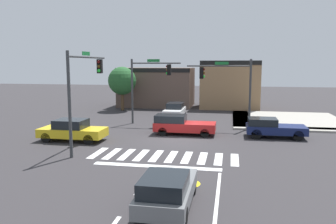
{
  "coord_description": "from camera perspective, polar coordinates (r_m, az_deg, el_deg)",
  "views": [
    {
      "loc": [
        3.72,
        -23.27,
        5.29
      ],
      "look_at": [
        -0.79,
        1.1,
        1.79
      ],
      "focal_mm": 36.39,
      "sensor_mm": 36.0,
      "label": 1
    }
  ],
  "objects": [
    {
      "name": "ground_plane",
      "position": [
        24.15,
        1.37,
        -4.62
      ],
      "size": [
        120.0,
        120.0,
        0.0
      ],
      "primitive_type": "plane",
      "color": "#302D30"
    },
    {
      "name": "crosswalk_near",
      "position": [
        19.85,
        -0.71,
        -7.41
      ],
      "size": [
        8.51,
        2.56,
        0.01
      ],
      "color": "silver",
      "rests_on": "ground_plane"
    },
    {
      "name": "lane_markings",
      "position": [
        12.7,
        -2.46,
        -16.57
      ],
      "size": [
        6.8,
        20.25,
        0.01
      ],
      "color": "white",
      "rests_on": "ground_plane"
    },
    {
      "name": "bike_detector_marking",
      "position": [
        15.55,
        3.22,
        -11.85
      ],
      "size": [
        1.19,
        1.19,
        0.01
      ],
      "color": "yellow",
      "rests_on": "ground_plane"
    },
    {
      "name": "curb_corner_northeast",
      "position": [
        33.44,
        18.55,
        -1.36
      ],
      "size": [
        10.0,
        10.6,
        0.15
      ],
      "color": "#9E998E",
      "rests_on": "ground_plane"
    },
    {
      "name": "storefront_row",
      "position": [
        42.52,
        3.71,
        4.43
      ],
      "size": [
        17.04,
        5.95,
        5.69
      ],
      "color": "brown",
      "rests_on": "ground_plane"
    },
    {
      "name": "traffic_signal_northwest",
      "position": [
        30.01,
        -3.29,
        5.51
      ],
      "size": [
        4.43,
        0.32,
        5.73
      ],
      "color": "#383A3D",
      "rests_on": "ground_plane"
    },
    {
      "name": "traffic_signal_northeast",
      "position": [
        28.31,
        9.97,
        5.07
      ],
      "size": [
        5.25,
        0.32,
        5.69
      ],
      "rotation": [
        0.0,
        0.0,
        3.14
      ],
      "color": "#383A3D",
      "rests_on": "ground_plane"
    },
    {
      "name": "traffic_signal_southwest",
      "position": [
        21.51,
        -13.9,
        5.04
      ],
      "size": [
        0.32,
        5.55,
        6.05
      ],
      "rotation": [
        0.0,
        0.0,
        1.57
      ],
      "color": "#383A3D",
      "rests_on": "ground_plane"
    },
    {
      "name": "car_navy",
      "position": [
        25.83,
        17.07,
        -2.5
      ],
      "size": [
        4.17,
        1.91,
        1.4
      ],
      "color": "#141E4C",
      "rests_on": "ground_plane"
    },
    {
      "name": "car_gray",
      "position": [
        12.81,
        -0.14,
        -12.91
      ],
      "size": [
        1.78,
        4.19,
        1.4
      ],
      "rotation": [
        0.0,
        0.0,
        1.57
      ],
      "color": "slate",
      "rests_on": "ground_plane"
    },
    {
      "name": "car_yellow",
      "position": [
        24.53,
        -15.73,
        -2.93
      ],
      "size": [
        4.52,
        1.95,
        1.5
      ],
      "rotation": [
        0.0,
        0.0,
        3.14
      ],
      "color": "gold",
      "rests_on": "ground_plane"
    },
    {
      "name": "car_white",
      "position": [
        33.92,
        1.15,
        0.34
      ],
      "size": [
        1.76,
        4.14,
        1.45
      ],
      "rotation": [
        0.0,
        0.0,
        -1.57
      ],
      "color": "white",
      "rests_on": "ground_plane"
    },
    {
      "name": "car_red",
      "position": [
        25.8,
        2.22,
        -2.12
      ],
      "size": [
        4.6,
        1.85,
        1.47
      ],
      "color": "red",
      "rests_on": "ground_plane"
    },
    {
      "name": "roadside_tree",
      "position": [
        39.27,
        -7.7,
        5.17
      ],
      "size": [
        3.19,
        3.19,
        5.0
      ],
      "color": "#4C3823",
      "rests_on": "ground_plane"
    }
  ]
}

